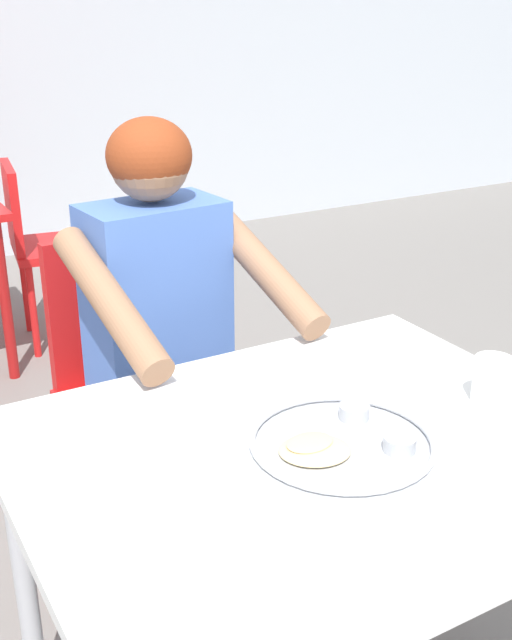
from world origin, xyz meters
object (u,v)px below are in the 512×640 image
Objects in this scene: drinking_cup at (492,379)px; table_foreground at (314,482)px; chair_foreground at (139,371)px; diner_foreground at (175,325)px; thali_tray at (343,441)px; chair_red_right at (44,239)px.

table_foreground is at bearing 175.01° from drinking_cup.
chair_foreground is 0.31m from diner_foreground.
table_foreground is 0.85× the size of diner_foreground.
diner_foreground is (-0.37, 0.68, -0.05)m from drinking_cup.
drinking_cup reaches higher than thali_tray.
table_foreground is at bearing -91.54° from diner_foreground.
diner_foreground is at bearing 88.46° from table_foreground.
chair_red_right reaches higher than thali_tray.
diner_foreground reaches higher than table_foreground.
drinking_cup reaches higher than chair_red_right.
thali_tray is 0.27× the size of diner_foreground.
chair_foreground is at bearing 92.35° from thali_tray.
chair_foreground is at bearing 113.23° from drinking_cup.
chair_red_right is at bearing 84.05° from chair_foreground.
thali_tray reaches higher than table_foreground.
drinking_cup is at bearing -4.99° from table_foreground.
chair_foreground is (0.00, 0.87, -0.14)m from table_foreground.
diner_foreground is (-0.02, 0.67, -0.01)m from thali_tray.
table_foreground is at bearing -90.10° from chair_foreground.
chair_red_right is (0.12, 2.43, -0.26)m from thali_tray.
diner_foreground is at bearing 91.80° from thali_tray.
chair_red_right is at bearing 86.16° from table_foreground.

